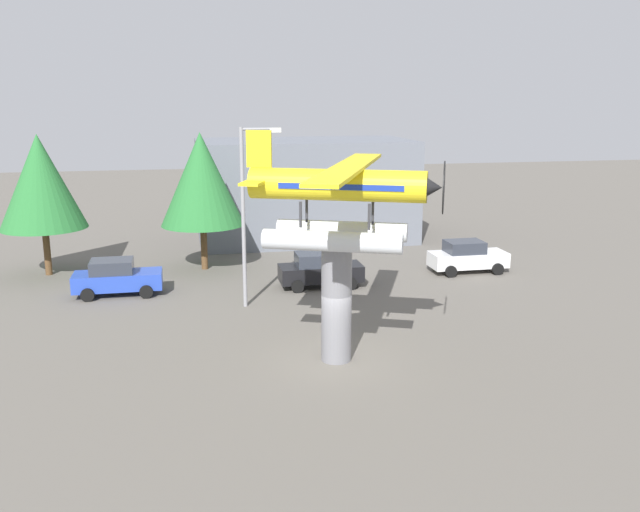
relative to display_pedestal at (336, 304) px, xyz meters
The scene contains 10 objects.
ground_plane 2.16m from the display_pedestal, ahead, with size 140.00×140.00×0.00m, color #605B54.
display_pedestal is the anchor object (origin of this frame).
floatplane_monument 3.83m from the display_pedestal, 22.83° to the right, with size 7.18×10.01×4.00m.
car_near_blue 13.54m from the display_pedestal, 129.74° to the left, with size 4.20×2.02×1.76m.
car_mid_black 10.02m from the display_pedestal, 82.08° to the left, with size 4.20×2.02×1.76m.
car_far_white 14.94m from the display_pedestal, 48.27° to the left, with size 4.20×2.02×1.76m.
streetlight_primary 8.06m from the display_pedestal, 108.82° to the left, with size 1.84×0.28×8.17m.
storefront_building 22.20m from the display_pedestal, 82.82° to the left, with size 14.15×7.64×6.65m, color slate.
tree_west 19.88m from the display_pedestal, 129.82° to the left, with size 4.50×4.50×7.57m.
tree_east 15.58m from the display_pedestal, 106.06° to the left, with size 4.57×4.57×7.60m.
Camera 1 is at (-5.29, -23.04, 9.47)m, focal length 38.33 mm.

